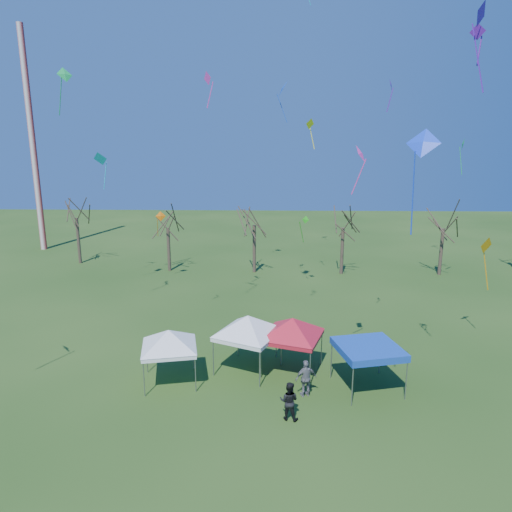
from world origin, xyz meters
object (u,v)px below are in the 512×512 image
at_px(tree_3, 344,211).
at_px(tent_blue, 368,349).
at_px(tree_4, 445,212).
at_px(person_grey, 306,378).
at_px(person_dark, 289,401).
at_px(tree_1, 167,212).
at_px(radio_mast, 33,142).
at_px(tent_white_west, 169,334).
at_px(tent_red, 293,322).
at_px(tree_0, 75,201).
at_px(tree_2, 254,208).
at_px(tent_white_mid, 248,319).

xyz_separation_m(tree_3, tent_blue, (-1.97, -21.67, -3.96)).
bearing_deg(tree_4, person_grey, -122.66).
bearing_deg(person_dark, tree_1, -51.92).
xyz_separation_m(radio_mast, tree_1, (17.23, -9.35, -6.71)).
bearing_deg(tree_1, radio_mast, 151.52).
distance_m(tent_white_west, tent_red, 6.46).
bearing_deg(radio_mast, tree_0, -42.77).
bearing_deg(tree_3, tree_0, 172.92).
height_order(tree_2, person_dark, tree_2).
xyz_separation_m(tent_white_mid, person_dark, (2.03, -4.55, -2.05)).
distance_m(tree_0, tent_white_mid, 30.17).
distance_m(tree_2, tent_white_west, 22.25).
bearing_deg(radio_mast, tree_3, -16.31).
bearing_deg(tent_white_mid, tent_blue, -16.15).
bearing_deg(tent_blue, tent_red, 155.04).
xyz_separation_m(tree_3, person_dark, (-5.97, -24.48, -5.19)).
xyz_separation_m(tent_white_west, tent_white_mid, (3.94, 1.41, 0.27)).
bearing_deg(tent_blue, tree_1, 123.65).
distance_m(radio_mast, tree_4, 44.96).
bearing_deg(tree_3, tree_1, 177.94).
bearing_deg(tent_red, person_dark, -94.22).
xyz_separation_m(tent_white_west, tent_red, (6.31, 1.37, 0.18)).
distance_m(tent_white_west, tent_blue, 10.00).
xyz_separation_m(tree_0, tree_3, (26.88, -3.34, -0.41)).
bearing_deg(radio_mast, person_dark, -50.82).
xyz_separation_m(tree_2, tree_3, (8.40, -0.33, -0.21)).
xyz_separation_m(tree_4, person_grey, (-14.40, -22.46, -5.13)).
relative_size(tree_1, tent_blue, 2.14).
height_order(tent_white_west, person_dark, tent_white_west).
bearing_deg(radio_mast, tent_white_mid, -48.94).
distance_m(tree_3, tent_blue, 22.12).
relative_size(radio_mast, tent_white_mid, 6.47).
bearing_deg(tent_white_west, tent_white_mid, 19.66).
distance_m(tree_0, tent_blue, 35.57).
height_order(tree_0, tent_white_mid, tree_0).
relative_size(tent_white_west, person_dark, 2.07).
height_order(tent_blue, person_dark, tent_blue).
bearing_deg(tree_2, radio_mast, 159.43).
height_order(tree_0, tent_white_west, tree_0).
distance_m(tent_white_mid, tent_blue, 6.33).
bearing_deg(tent_white_west, person_grey, -9.61).
bearing_deg(tent_red, tree_1, 118.48).
xyz_separation_m(tree_1, person_grey, (11.73, -23.10, -4.86)).
height_order(radio_mast, tent_red, radio_mast).
height_order(tent_white_mid, person_grey, tent_white_mid).
height_order(tree_3, tent_white_mid, tree_3).
bearing_deg(person_grey, tent_white_mid, -60.48).
xyz_separation_m(tree_3, tent_red, (-5.64, -19.97, -3.23)).
bearing_deg(tree_4, tent_blue, -117.57).
relative_size(tree_1, tree_2, 0.92).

